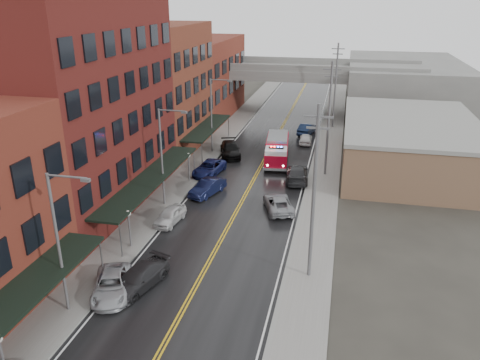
# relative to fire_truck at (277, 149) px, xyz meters

# --- Properties ---
(road) EXTENTS (11.00, 160.00, 0.02)m
(road) POSITION_rel_fire_truck_xyz_m (-1.51, -8.13, -1.55)
(road) COLOR black
(road) RESTS_ON ground
(sidewalk_left) EXTENTS (3.00, 160.00, 0.15)m
(sidewalk_left) POSITION_rel_fire_truck_xyz_m (-8.81, -8.13, -1.48)
(sidewalk_left) COLOR slate
(sidewalk_left) RESTS_ON ground
(sidewalk_right) EXTENTS (3.00, 160.00, 0.15)m
(sidewalk_right) POSITION_rel_fire_truck_xyz_m (5.79, -8.13, -1.48)
(sidewalk_right) COLOR slate
(sidewalk_right) RESTS_ON ground
(curb_left) EXTENTS (0.30, 160.00, 0.15)m
(curb_left) POSITION_rel_fire_truck_xyz_m (-7.16, -8.13, -1.48)
(curb_left) COLOR gray
(curb_left) RESTS_ON ground
(curb_right) EXTENTS (0.30, 160.00, 0.15)m
(curb_right) POSITION_rel_fire_truck_xyz_m (4.14, -8.13, -1.48)
(curb_right) COLOR gray
(curb_right) RESTS_ON ground
(brick_building_b) EXTENTS (9.00, 20.00, 18.00)m
(brick_building_b) POSITION_rel_fire_truck_xyz_m (-14.81, -15.13, 7.44)
(brick_building_b) COLOR #551A16
(brick_building_b) RESTS_ON ground
(brick_building_c) EXTENTS (9.00, 15.00, 15.00)m
(brick_building_c) POSITION_rel_fire_truck_xyz_m (-14.81, 2.37, 5.94)
(brick_building_c) COLOR maroon
(brick_building_c) RESTS_ON ground
(brick_building_far) EXTENTS (9.00, 20.00, 12.00)m
(brick_building_far) POSITION_rel_fire_truck_xyz_m (-14.81, 19.87, 4.44)
(brick_building_far) COLOR brown
(brick_building_far) RESTS_ON ground
(tan_building) EXTENTS (14.00, 22.00, 5.00)m
(tan_building) POSITION_rel_fire_truck_xyz_m (14.49, 1.87, 0.94)
(tan_building) COLOR brown
(tan_building) RESTS_ON ground
(right_far_block) EXTENTS (18.00, 30.00, 8.00)m
(right_far_block) POSITION_rel_fire_truck_xyz_m (16.49, 31.87, 2.44)
(right_far_block) COLOR slate
(right_far_block) RESTS_ON ground
(awning_0) EXTENTS (2.60, 16.00, 3.09)m
(awning_0) POSITION_rel_fire_truck_xyz_m (-9.00, -34.13, 1.43)
(awning_0) COLOR black
(awning_0) RESTS_ON ground
(awning_1) EXTENTS (2.60, 18.00, 3.09)m
(awning_1) POSITION_rel_fire_truck_xyz_m (-9.00, -15.13, 1.43)
(awning_1) COLOR black
(awning_1) RESTS_ON ground
(awning_2) EXTENTS (2.60, 13.00, 3.09)m
(awning_2) POSITION_rel_fire_truck_xyz_m (-9.00, 2.37, 1.43)
(awning_2) COLOR black
(awning_2) RESTS_ON ground
(globe_lamp_0) EXTENTS (0.44, 0.44, 3.12)m
(globe_lamp_0) POSITION_rel_fire_truck_xyz_m (-7.91, -36.13, 0.75)
(globe_lamp_0) COLOR #59595B
(globe_lamp_0) RESTS_ON ground
(globe_lamp_1) EXTENTS (0.44, 0.44, 3.12)m
(globe_lamp_1) POSITION_rel_fire_truck_xyz_m (-7.91, -22.13, 0.75)
(globe_lamp_1) COLOR #59595B
(globe_lamp_1) RESTS_ON ground
(globe_lamp_2) EXTENTS (0.44, 0.44, 3.12)m
(globe_lamp_2) POSITION_rel_fire_truck_xyz_m (-7.91, -8.13, 0.75)
(globe_lamp_2) COLOR #59595B
(globe_lamp_2) RESTS_ON ground
(street_lamp_0) EXTENTS (2.64, 0.22, 9.00)m
(street_lamp_0) POSITION_rel_fire_truck_xyz_m (-8.06, -30.13, 3.63)
(street_lamp_0) COLOR #59595B
(street_lamp_0) RESTS_ON ground
(street_lamp_1) EXTENTS (2.64, 0.22, 9.00)m
(street_lamp_1) POSITION_rel_fire_truck_xyz_m (-8.06, -14.13, 3.63)
(street_lamp_1) COLOR #59595B
(street_lamp_1) RESTS_ON ground
(street_lamp_2) EXTENTS (2.64, 0.22, 9.00)m
(street_lamp_2) POSITION_rel_fire_truck_xyz_m (-8.06, 1.87, 3.63)
(street_lamp_2) COLOR #59595B
(street_lamp_2) RESTS_ON ground
(utility_pole_0) EXTENTS (1.80, 0.24, 12.00)m
(utility_pole_0) POSITION_rel_fire_truck_xyz_m (5.69, -23.13, 4.75)
(utility_pole_0) COLOR #59595B
(utility_pole_0) RESTS_ON ground
(utility_pole_1) EXTENTS (1.80, 0.24, 12.00)m
(utility_pole_1) POSITION_rel_fire_truck_xyz_m (5.69, -3.13, 4.75)
(utility_pole_1) COLOR #59595B
(utility_pole_1) RESTS_ON ground
(utility_pole_2) EXTENTS (1.80, 0.24, 12.00)m
(utility_pole_2) POSITION_rel_fire_truck_xyz_m (5.69, 16.87, 4.75)
(utility_pole_2) COLOR #59595B
(utility_pole_2) RESTS_ON ground
(overpass) EXTENTS (40.00, 10.00, 7.50)m
(overpass) POSITION_rel_fire_truck_xyz_m (-1.51, 23.87, 4.43)
(overpass) COLOR slate
(overpass) RESTS_ON ground
(fire_truck) EXTENTS (3.82, 8.10, 2.88)m
(fire_truck) POSITION_rel_fire_truck_xyz_m (0.00, 0.00, 0.00)
(fire_truck) COLOR #B3081F
(fire_truck) RESTS_ON ground
(parked_car_left_2) EXTENTS (3.74, 5.29, 1.34)m
(parked_car_left_2) POSITION_rel_fire_truck_xyz_m (-6.51, -27.93, -0.89)
(parked_car_left_2) COLOR #A2A5A9
(parked_car_left_2) RESTS_ON ground
(parked_car_left_3) EXTENTS (3.27, 5.23, 1.41)m
(parked_car_left_3) POSITION_rel_fire_truck_xyz_m (-5.11, -26.83, -0.85)
(parked_car_left_3) COLOR #262629
(parked_car_left_3) RESTS_ON ground
(parked_car_left_4) EXTENTS (2.03, 4.08, 1.34)m
(parked_car_left_4) POSITION_rel_fire_truck_xyz_m (-6.51, -17.45, -0.89)
(parked_car_left_4) COLOR silver
(parked_car_left_4) RESTS_ON ground
(parked_car_left_5) EXTENTS (2.91, 4.75, 1.48)m
(parked_car_left_5) POSITION_rel_fire_truck_xyz_m (-5.11, -10.93, -0.82)
(parked_car_left_5) COLOR black
(parked_car_left_5) RESTS_ON ground
(parked_car_left_6) EXTENTS (2.97, 5.37, 1.42)m
(parked_car_left_6) POSITION_rel_fire_truck_xyz_m (-6.51, -5.59, -0.85)
(parked_car_left_6) COLOR #151C50
(parked_car_left_6) RESTS_ON ground
(parked_car_left_7) EXTENTS (3.82, 5.90, 1.59)m
(parked_car_left_7) POSITION_rel_fire_truck_xyz_m (-5.80, 1.07, -0.76)
(parked_car_left_7) COLOR black
(parked_car_left_7) RESTS_ON ground
(parked_car_right_0) EXTENTS (3.68, 5.31, 1.35)m
(parked_car_right_0) POSITION_rel_fire_truck_xyz_m (2.09, -12.98, -0.89)
(parked_car_right_0) COLOR gray
(parked_car_right_0) RESTS_ON ground
(parked_car_right_1) EXTENTS (2.80, 5.77, 1.62)m
(parked_car_right_1) POSITION_rel_fire_truck_xyz_m (2.91, -5.38, -0.75)
(parked_car_right_1) COLOR #28282A
(parked_car_right_1) RESTS_ON ground
(parked_car_right_2) EXTENTS (1.71, 3.96, 1.33)m
(parked_car_right_2) POSITION_rel_fire_truck_xyz_m (2.59, 8.07, -0.89)
(parked_car_right_2) COLOR silver
(parked_car_right_2) RESTS_ON ground
(parked_car_right_3) EXTENTS (2.44, 4.79, 1.51)m
(parked_car_right_3) POSITION_rel_fire_truck_xyz_m (2.33, 12.69, -0.81)
(parked_car_right_3) COLOR #0E1A34
(parked_car_right_3) RESTS_ON ground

